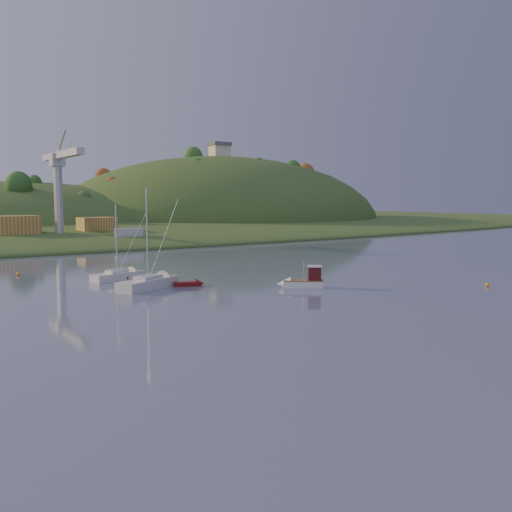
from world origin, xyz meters
TOP-DOWN VIEW (x-y plane):
  - ground at (0.00, 0.00)m, footprint 500.00×500.00m
  - shore_slope at (0.00, 165.00)m, footprint 640.00×150.00m
  - hill_center at (10.00, 210.00)m, footprint 140.00×120.00m
  - hill_right at (95.00, 195.00)m, footprint 150.00×130.00m
  - hilltop_house at (95.00, 195.00)m, footprint 9.00×7.00m
  - wharf at (5.00, 122.00)m, footprint 42.00×16.00m
  - shed_west at (-8.00, 123.00)m, footprint 11.00×8.00m
  - shed_east at (13.00, 124.00)m, footprint 9.00×7.00m
  - dock_crane at (2.00, 118.39)m, footprint 3.20×28.00m
  - fishing_boat at (6.36, 30.67)m, footprint 5.75×5.17m
  - sailboat_near at (-9.98, 40.97)m, footprint 9.42×6.48m
  - sailboat_far at (-10.15, 50.84)m, footprint 7.96×4.26m
  - canoe at (-12.34, 41.65)m, footprint 3.60×2.70m
  - paddler at (-12.34, 41.65)m, footprint 0.38×0.54m
  - red_tender at (-4.11, 39.93)m, footprint 4.11×2.59m
  - work_vessel at (15.00, 108.00)m, footprint 16.38×7.07m
  - buoy_0 at (26.57, 17.38)m, footprint 0.50×0.50m
  - buoy_1 at (11.47, 32.54)m, footprint 0.50×0.50m
  - buoy_3 at (-20.53, 63.42)m, footprint 0.50×0.50m

SIDE VIEW (x-z plane):
  - ground at x=0.00m, z-range 0.00..0.00m
  - shore_slope at x=0.00m, z-range -3.50..3.50m
  - hill_center at x=10.00m, z-range -18.00..18.00m
  - hill_right at x=95.00m, z-range -30.00..30.00m
  - buoy_0 at x=26.57m, z-range 0.00..0.50m
  - buoy_1 at x=11.47m, z-range 0.00..0.50m
  - buoy_3 at x=-20.53m, z-range 0.00..0.50m
  - red_tender at x=-4.11m, z-range -0.39..0.94m
  - canoe at x=-12.34m, z-range 0.00..0.71m
  - sailboat_far at x=-10.15m, z-range -4.59..5.99m
  - paddler at x=-12.34m, z-range 0.00..1.41m
  - sailboat_near at x=-9.98m, z-range -5.54..7.15m
  - fishing_boat at x=6.36m, z-range -1.05..2.72m
  - wharf at x=5.00m, z-range 0.00..2.40m
  - work_vessel at x=15.00m, z-range -0.59..3.51m
  - shed_east at x=13.00m, z-range 2.40..6.40m
  - shed_west at x=-8.00m, z-range 2.40..7.20m
  - dock_crane at x=2.00m, z-range 7.02..27.32m
  - hilltop_house at x=95.00m, z-range 30.18..36.63m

